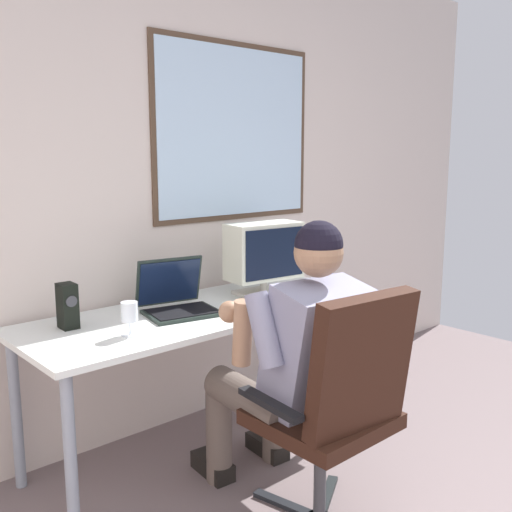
{
  "coord_description": "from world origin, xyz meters",
  "views": [
    {
      "loc": [
        -1.64,
        0.09,
        1.48
      ],
      "look_at": [
        -0.0,
        1.92,
        1.05
      ],
      "focal_mm": 40.95,
      "sensor_mm": 36.0,
      "label": 1
    }
  ],
  "objects_px": {
    "person_seated": "(294,359)",
    "crt_monitor": "(264,253)",
    "office_chair": "(340,399)",
    "desk": "(205,322)",
    "wine_glass": "(129,314)",
    "laptop": "(176,298)",
    "desk_speaker": "(68,306)",
    "coffee_mug": "(326,283)"
  },
  "relations": [
    {
      "from": "crt_monitor",
      "to": "coffee_mug",
      "type": "xyz_separation_m",
      "value": [
        0.3,
        -0.18,
        -0.18
      ]
    },
    {
      "from": "person_seated",
      "to": "crt_monitor",
      "type": "distance_m",
      "value": 0.82
    },
    {
      "from": "desk",
      "to": "desk_speaker",
      "type": "bearing_deg",
      "value": 168.39
    },
    {
      "from": "desk",
      "to": "laptop",
      "type": "xyz_separation_m",
      "value": [
        -0.13,
        0.05,
        0.14
      ]
    },
    {
      "from": "office_chair",
      "to": "coffee_mug",
      "type": "xyz_separation_m",
      "value": [
        0.74,
        0.73,
        0.22
      ]
    },
    {
      "from": "office_chair",
      "to": "laptop",
      "type": "xyz_separation_m",
      "value": [
        -0.1,
        0.94,
        0.23
      ]
    },
    {
      "from": "office_chair",
      "to": "person_seated",
      "type": "xyz_separation_m",
      "value": [
        0.02,
        0.27,
        0.08
      ]
    },
    {
      "from": "person_seated",
      "to": "desk_speaker",
      "type": "distance_m",
      "value": 1.0
    },
    {
      "from": "desk",
      "to": "coffee_mug",
      "type": "bearing_deg",
      "value": -12.84
    },
    {
      "from": "desk",
      "to": "person_seated",
      "type": "relative_size",
      "value": 1.46
    },
    {
      "from": "desk",
      "to": "office_chair",
      "type": "height_order",
      "value": "office_chair"
    },
    {
      "from": "wine_glass",
      "to": "desk_speaker",
      "type": "bearing_deg",
      "value": 118.39
    },
    {
      "from": "desk",
      "to": "crt_monitor",
      "type": "distance_m",
      "value": 0.5
    },
    {
      "from": "person_seated",
      "to": "crt_monitor",
      "type": "relative_size",
      "value": 2.92
    },
    {
      "from": "crt_monitor",
      "to": "office_chair",
      "type": "bearing_deg",
      "value": -116.07
    },
    {
      "from": "laptop",
      "to": "wine_glass",
      "type": "distance_m",
      "value": 0.4
    },
    {
      "from": "coffee_mug",
      "to": "wine_glass",
      "type": "bearing_deg",
      "value": 178.92
    },
    {
      "from": "person_seated",
      "to": "laptop",
      "type": "distance_m",
      "value": 0.7
    },
    {
      "from": "office_chair",
      "to": "laptop",
      "type": "bearing_deg",
      "value": 96.02
    },
    {
      "from": "laptop",
      "to": "desk",
      "type": "bearing_deg",
      "value": -19.44
    },
    {
      "from": "office_chair",
      "to": "crt_monitor",
      "type": "relative_size",
      "value": 2.36
    },
    {
      "from": "crt_monitor",
      "to": "desk_speaker",
      "type": "height_order",
      "value": "crt_monitor"
    },
    {
      "from": "person_seated",
      "to": "wine_glass",
      "type": "relative_size",
      "value": 8.63
    },
    {
      "from": "crt_monitor",
      "to": "coffee_mug",
      "type": "height_order",
      "value": "crt_monitor"
    },
    {
      "from": "crt_monitor",
      "to": "coffee_mug",
      "type": "bearing_deg",
      "value": -30.53
    },
    {
      "from": "person_seated",
      "to": "wine_glass",
      "type": "height_order",
      "value": "person_seated"
    },
    {
      "from": "desk",
      "to": "crt_monitor",
      "type": "bearing_deg",
      "value": 2.19
    },
    {
      "from": "desk",
      "to": "crt_monitor",
      "type": "relative_size",
      "value": 4.27
    },
    {
      "from": "desk",
      "to": "laptop",
      "type": "bearing_deg",
      "value": 160.56
    },
    {
      "from": "person_seated",
      "to": "desk_speaker",
      "type": "height_order",
      "value": "person_seated"
    },
    {
      "from": "laptop",
      "to": "desk_speaker",
      "type": "relative_size",
      "value": 1.95
    },
    {
      "from": "desk",
      "to": "person_seated",
      "type": "distance_m",
      "value": 0.62
    },
    {
      "from": "office_chair",
      "to": "wine_glass",
      "type": "xyz_separation_m",
      "value": [
        -0.46,
        0.75,
        0.26
      ]
    },
    {
      "from": "desk",
      "to": "person_seated",
      "type": "bearing_deg",
      "value": -91.11
    },
    {
      "from": "office_chair",
      "to": "wine_glass",
      "type": "bearing_deg",
      "value": 121.25
    },
    {
      "from": "office_chair",
      "to": "crt_monitor",
      "type": "distance_m",
      "value": 1.08
    },
    {
      "from": "crt_monitor",
      "to": "wine_glass",
      "type": "bearing_deg",
      "value": -170.25
    },
    {
      "from": "crt_monitor",
      "to": "laptop",
      "type": "xyz_separation_m",
      "value": [
        -0.54,
        0.03,
        -0.16
      ]
    },
    {
      "from": "wine_glass",
      "to": "coffee_mug",
      "type": "relative_size",
      "value": 1.5
    },
    {
      "from": "crt_monitor",
      "to": "person_seated",
      "type": "bearing_deg",
      "value": -123.42
    },
    {
      "from": "office_chair",
      "to": "crt_monitor",
      "type": "height_order",
      "value": "crt_monitor"
    },
    {
      "from": "coffee_mug",
      "to": "desk",
      "type": "bearing_deg",
      "value": 167.16
    }
  ]
}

